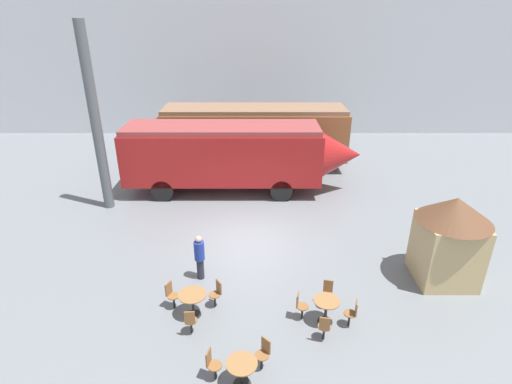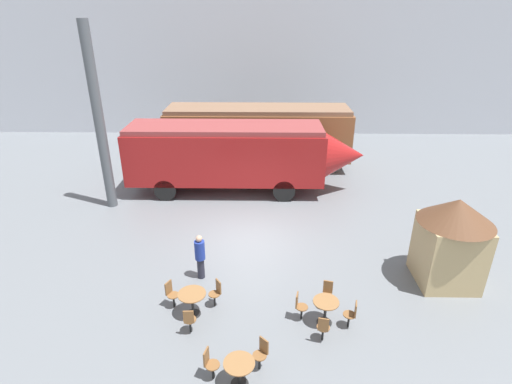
% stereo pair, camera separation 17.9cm
% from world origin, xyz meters
% --- Properties ---
extents(ground_plane, '(80.00, 80.00, 0.00)m').
position_xyz_m(ground_plane, '(0.00, 0.00, 0.00)').
color(ground_plane, slate).
extents(backdrop_wall, '(44.00, 0.15, 9.00)m').
position_xyz_m(backdrop_wall, '(0.00, 15.18, 4.50)').
color(backdrop_wall, '#B2B7C1').
rests_on(backdrop_wall, ground_plane).
extents(passenger_coach_wooden, '(10.14, 2.63, 3.47)m').
position_xyz_m(passenger_coach_wooden, '(0.18, 8.10, 2.04)').
color(passenger_coach_wooden, brown).
rests_on(passenger_coach_wooden, ground_plane).
extents(streamlined_locomotive, '(11.36, 2.65, 3.35)m').
position_xyz_m(streamlined_locomotive, '(-0.55, 4.73, 1.98)').
color(streamlined_locomotive, maroon).
rests_on(streamlined_locomotive, ground_plane).
extents(cafe_table_near, '(0.74, 0.74, 0.78)m').
position_xyz_m(cafe_table_near, '(2.28, -4.61, 0.58)').
color(cafe_table_near, black).
rests_on(cafe_table_near, ground_plane).
extents(cafe_table_mid, '(0.83, 0.83, 0.76)m').
position_xyz_m(cafe_table_mid, '(-1.58, -4.32, 0.59)').
color(cafe_table_mid, black).
rests_on(cafe_table_mid, ground_plane).
extents(cafe_table_far, '(0.76, 0.76, 0.71)m').
position_xyz_m(cafe_table_far, '(-0.06, -6.75, 0.53)').
color(cafe_table_far, black).
rests_on(cafe_table_far, ground_plane).
extents(cafe_chair_0, '(0.36, 0.38, 0.87)m').
position_xyz_m(cafe_chair_0, '(2.44, -3.89, 0.51)').
color(cafe_chair_0, black).
rests_on(cafe_chair_0, ground_plane).
extents(cafe_chair_1, '(0.38, 0.36, 0.87)m').
position_xyz_m(cafe_chair_1, '(1.55, -4.45, 0.51)').
color(cafe_chair_1, black).
rests_on(cafe_chair_1, ground_plane).
extents(cafe_chair_2, '(0.36, 0.38, 0.87)m').
position_xyz_m(cafe_chair_2, '(2.11, -5.34, 0.51)').
color(cafe_chair_2, black).
rests_on(cafe_chair_2, ground_plane).
extents(cafe_chair_3, '(0.38, 0.36, 0.87)m').
position_xyz_m(cafe_chair_3, '(3.00, -4.78, 0.51)').
color(cafe_chair_3, black).
rests_on(cafe_chair_3, ground_plane).
extents(cafe_chair_4, '(0.40, 0.40, 0.87)m').
position_xyz_m(cafe_chair_4, '(-0.92, -3.89, 0.51)').
color(cafe_chair_4, black).
rests_on(cafe_chair_4, ground_plane).
extents(cafe_chair_5, '(0.40, 0.39, 0.87)m').
position_xyz_m(cafe_chair_5, '(-2.28, -3.97, 0.51)').
color(cafe_chair_5, black).
rests_on(cafe_chair_5, ground_plane).
extents(cafe_chair_6, '(0.36, 0.36, 0.87)m').
position_xyz_m(cafe_chair_6, '(-1.53, -5.11, 0.51)').
color(cafe_chair_6, black).
rests_on(cafe_chair_6, ground_plane).
extents(cafe_chair_7, '(0.38, 0.36, 0.87)m').
position_xyz_m(cafe_chair_7, '(-0.79, -6.56, 0.51)').
color(cafe_chair_7, black).
rests_on(cafe_chair_7, ground_plane).
extents(cafe_chair_9, '(0.40, 0.40, 0.87)m').
position_xyz_m(cafe_chair_9, '(0.46, -6.22, 0.51)').
color(cafe_chair_9, black).
rests_on(cafe_chair_9, ground_plane).
extents(visitor_person, '(0.34, 0.34, 1.62)m').
position_xyz_m(visitor_person, '(-1.59, -2.51, 0.88)').
color(visitor_person, '#262633').
rests_on(visitor_person, ground_plane).
extents(ticket_kiosk, '(2.34, 2.34, 3.00)m').
position_xyz_m(ticket_kiosk, '(6.50, -2.53, 1.67)').
color(ticket_kiosk, tan).
rests_on(ticket_kiosk, ground_plane).
extents(support_pillar, '(0.44, 0.44, 8.00)m').
position_xyz_m(support_pillar, '(-6.50, 2.93, 4.00)').
color(support_pillar, '#4C5156').
rests_on(support_pillar, ground_plane).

